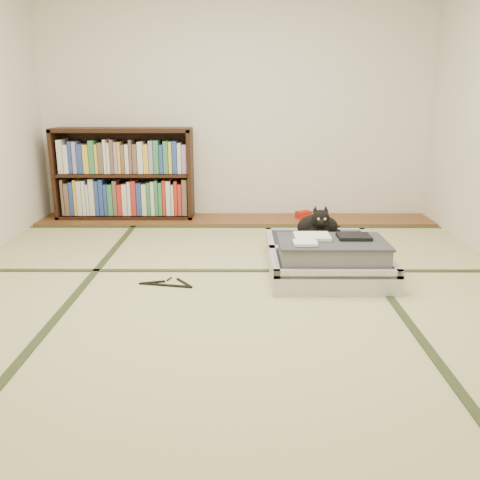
{
  "coord_description": "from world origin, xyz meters",
  "views": [
    {
      "loc": [
        0.06,
        -3.1,
        1.22
      ],
      "look_at": [
        0.05,
        0.35,
        0.25
      ],
      "focal_mm": 38.0,
      "sensor_mm": 36.0,
      "label": 1
    }
  ],
  "objects": [
    {
      "name": "wood_strip",
      "position": [
        0.0,
        2.0,
        0.01
      ],
      "size": [
        4.0,
        0.5,
        0.02
      ],
      "primitive_type": "cube",
      "color": "brown",
      "rests_on": "ground"
    },
    {
      "name": "hanger",
      "position": [
        -0.44,
        0.12,
        0.01
      ],
      "size": [
        0.37,
        0.2,
        0.01
      ],
      "color": "black",
      "rests_on": "floor"
    },
    {
      "name": "room_shell",
      "position": [
        0.0,
        0.0,
        1.46
      ],
      "size": [
        4.5,
        4.5,
        4.5
      ],
      "color": "white",
      "rests_on": "ground"
    },
    {
      "name": "tatami_borders",
      "position": [
        0.0,
        0.49,
        0.0
      ],
      "size": [
        4.0,
        4.5,
        0.01
      ],
      "color": "#2D381E",
      "rests_on": "ground"
    },
    {
      "name": "bookcase",
      "position": [
        -1.14,
        2.07,
        0.45
      ],
      "size": [
        1.39,
        0.32,
        0.92
      ],
      "color": "black",
      "rests_on": "wood_strip"
    },
    {
      "name": "suitcase",
      "position": [
        0.67,
        0.39,
        0.11
      ],
      "size": [
        0.82,
        1.09,
        0.32
      ],
      "color": "silver",
      "rests_on": "floor"
    },
    {
      "name": "cat",
      "position": [
        0.65,
        0.68,
        0.27
      ],
      "size": [
        0.36,
        0.37,
        0.29
      ],
      "color": "black",
      "rests_on": "suitcase"
    },
    {
      "name": "cable_coil",
      "position": [
        0.83,
        0.71,
        0.17
      ],
      "size": [
        0.11,
        0.11,
        0.03
      ],
      "color": "white",
      "rests_on": "suitcase"
    },
    {
      "name": "floor",
      "position": [
        0.0,
        0.0,
        0.0
      ],
      "size": [
        4.5,
        4.5,
        0.0
      ],
      "primitive_type": "plane",
      "color": "#CDC688",
      "rests_on": "ground"
    },
    {
      "name": "red_item",
      "position": [
        0.7,
        2.03,
        0.06
      ],
      "size": [
        0.17,
        0.14,
        0.07
      ],
      "primitive_type": "cube",
      "rotation": [
        0.0,
        0.0,
        0.43
      ],
      "color": "red",
      "rests_on": "wood_strip"
    }
  ]
}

